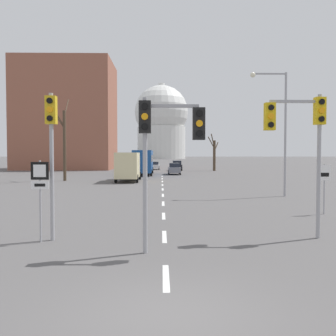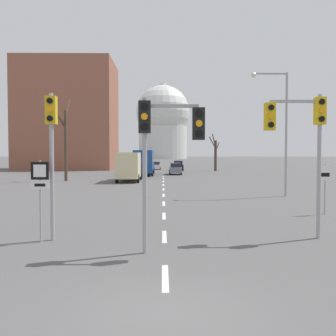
% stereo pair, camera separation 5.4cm
% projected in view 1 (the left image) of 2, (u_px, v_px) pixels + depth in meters
% --- Properties ---
extents(ground_plane, '(800.00, 800.00, 0.00)m').
position_uv_depth(ground_plane, '(167.00, 314.00, 7.02)').
color(ground_plane, '#565454').
extents(lane_stripe_0, '(0.16, 2.00, 0.01)m').
position_uv_depth(lane_stripe_0, '(166.00, 277.00, 9.08)').
color(lane_stripe_0, silver).
rests_on(lane_stripe_0, ground_plane).
extents(lane_stripe_1, '(0.16, 2.00, 0.01)m').
position_uv_depth(lane_stripe_1, '(164.00, 236.00, 13.57)').
color(lane_stripe_1, silver).
rests_on(lane_stripe_1, ground_plane).
extents(lane_stripe_2, '(0.16, 2.00, 0.01)m').
position_uv_depth(lane_stripe_2, '(164.00, 216.00, 18.07)').
color(lane_stripe_2, silver).
rests_on(lane_stripe_2, ground_plane).
extents(lane_stripe_3, '(0.16, 2.00, 0.01)m').
position_uv_depth(lane_stripe_3, '(163.00, 204.00, 22.56)').
color(lane_stripe_3, silver).
rests_on(lane_stripe_3, ground_plane).
extents(lane_stripe_4, '(0.16, 2.00, 0.01)m').
position_uv_depth(lane_stripe_4, '(163.00, 195.00, 27.06)').
color(lane_stripe_4, silver).
rests_on(lane_stripe_4, ground_plane).
extents(lane_stripe_5, '(0.16, 2.00, 0.01)m').
position_uv_depth(lane_stripe_5, '(163.00, 189.00, 31.56)').
color(lane_stripe_5, silver).
rests_on(lane_stripe_5, ground_plane).
extents(lane_stripe_6, '(0.16, 2.00, 0.01)m').
position_uv_depth(lane_stripe_6, '(162.00, 185.00, 36.05)').
color(lane_stripe_6, silver).
rests_on(lane_stripe_6, ground_plane).
extents(lane_stripe_7, '(0.16, 2.00, 0.01)m').
position_uv_depth(lane_stripe_7, '(162.00, 181.00, 40.55)').
color(lane_stripe_7, silver).
rests_on(lane_stripe_7, ground_plane).
extents(lane_stripe_8, '(0.16, 2.00, 0.01)m').
position_uv_depth(lane_stripe_8, '(162.00, 179.00, 45.04)').
color(lane_stripe_8, silver).
rests_on(lane_stripe_8, ground_plane).
extents(lane_stripe_9, '(0.16, 2.00, 0.01)m').
position_uv_depth(lane_stripe_9, '(162.00, 176.00, 49.54)').
color(lane_stripe_9, silver).
rests_on(lane_stripe_9, ground_plane).
extents(traffic_signal_near_left, '(0.36, 0.34, 5.09)m').
position_uv_depth(traffic_signal_near_left, '(51.00, 138.00, 12.85)').
color(traffic_signal_near_left, '#9E9EA3').
rests_on(traffic_signal_near_left, ground_plane).
extents(traffic_signal_near_right, '(2.13, 0.34, 5.09)m').
position_uv_depth(traffic_signal_near_right, '(302.00, 129.00, 13.15)').
color(traffic_signal_near_right, '#9E9EA3').
rests_on(traffic_signal_near_right, ground_plane).
extents(traffic_signal_centre_tall, '(1.98, 0.34, 4.68)m').
position_uv_depth(traffic_signal_centre_tall, '(164.00, 136.00, 11.19)').
color(traffic_signal_centre_tall, '#9E9EA3').
rests_on(traffic_signal_centre_tall, ground_plane).
extents(route_sign_post, '(0.60, 0.08, 2.78)m').
position_uv_depth(route_sign_post, '(40.00, 186.00, 12.62)').
color(route_sign_post, '#9E9EA3').
rests_on(route_sign_post, ground_plane).
extents(speed_limit_sign, '(0.60, 0.08, 2.50)m').
position_uv_depth(speed_limit_sign, '(324.00, 180.00, 18.54)').
color(speed_limit_sign, '#9E9EA3').
rests_on(speed_limit_sign, ground_plane).
extents(street_lamp_right, '(2.60, 0.36, 8.70)m').
position_uv_depth(street_lamp_right, '(279.00, 120.00, 26.24)').
color(street_lamp_right, '#9E9EA3').
rests_on(street_lamp_right, ground_plane).
extents(sedan_near_left, '(1.83, 3.99, 1.79)m').
position_uv_depth(sedan_near_left, '(177.00, 166.00, 66.90)').
color(sedan_near_left, black).
rests_on(sedan_near_left, ground_plane).
extents(sedan_near_right, '(1.79, 4.57, 1.67)m').
position_uv_depth(sedan_near_right, '(174.00, 169.00, 54.41)').
color(sedan_near_right, slate).
rests_on(sedan_near_right, ground_plane).
extents(sedan_mid_centre, '(1.85, 4.14, 1.50)m').
position_uv_depth(sedan_mid_centre, '(155.00, 166.00, 71.46)').
color(sedan_mid_centre, silver).
rests_on(sedan_mid_centre, ground_plane).
extents(city_bus, '(2.66, 10.80, 3.48)m').
position_uv_depth(city_bus, '(143.00, 161.00, 53.43)').
color(city_bus, '#19478C').
rests_on(city_bus, ground_plane).
extents(delivery_truck, '(2.44, 7.20, 3.14)m').
position_uv_depth(delivery_truck, '(128.00, 166.00, 40.86)').
color(delivery_truck, '#333842').
rests_on(delivery_truck, ground_plane).
extents(bare_tree_left_near, '(2.14, 5.08, 9.42)m').
position_uv_depth(bare_tree_left_near, '(64.00, 141.00, 41.39)').
color(bare_tree_left_near, '#473828').
rests_on(bare_tree_left_near, ground_plane).
extents(bare_tree_right_near, '(2.18, 2.25, 6.53)m').
position_uv_depth(bare_tree_right_near, '(214.00, 154.00, 65.91)').
color(bare_tree_right_near, '#473828').
rests_on(bare_tree_right_near, ground_plane).
extents(capitol_dome, '(32.79, 32.79, 46.32)m').
position_uv_depth(capitol_dome, '(161.00, 122.00, 230.31)').
color(capitol_dome, silver).
rests_on(capitol_dome, ground_plane).
extents(apartment_block_left, '(18.00, 14.00, 20.88)m').
position_uv_depth(apartment_block_left, '(67.00, 116.00, 73.46)').
color(apartment_block_left, '#935642').
rests_on(apartment_block_left, ground_plane).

